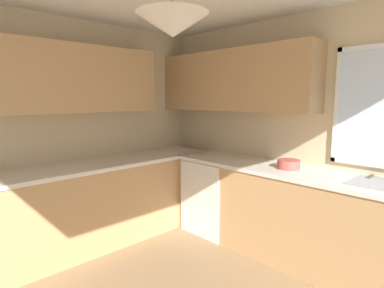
# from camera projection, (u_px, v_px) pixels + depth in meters

# --- Properties ---
(room_shell) EXTENTS (3.99, 3.79, 2.52)m
(room_shell) POSITION_uv_depth(u_px,v_px,m) (165.00, 78.00, 2.88)
(room_shell) COLOR beige
(room_shell) RESTS_ON ground_plane
(counter_run_left) EXTENTS (0.65, 3.40, 0.91)m
(counter_run_left) POSITION_uv_depth(u_px,v_px,m) (72.00, 209.00, 3.27)
(counter_run_left) COLOR tan
(counter_run_left) RESTS_ON ground_plane
(counter_run_back) EXTENTS (3.08, 0.65, 0.91)m
(counter_run_back) POSITION_uv_depth(u_px,v_px,m) (310.00, 219.00, 3.01)
(counter_run_back) COLOR tan
(counter_run_back) RESTS_ON ground_plane
(dishwasher) EXTENTS (0.60, 0.60, 0.86)m
(dishwasher) POSITION_uv_depth(u_px,v_px,m) (216.00, 195.00, 3.83)
(dishwasher) COLOR white
(dishwasher) RESTS_ON ground_plane
(bowl) EXTENTS (0.22, 0.22, 0.09)m
(bowl) POSITION_uv_depth(u_px,v_px,m) (289.00, 164.00, 3.11)
(bowl) COLOR #B74C42
(bowl) RESTS_ON counter_run_back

